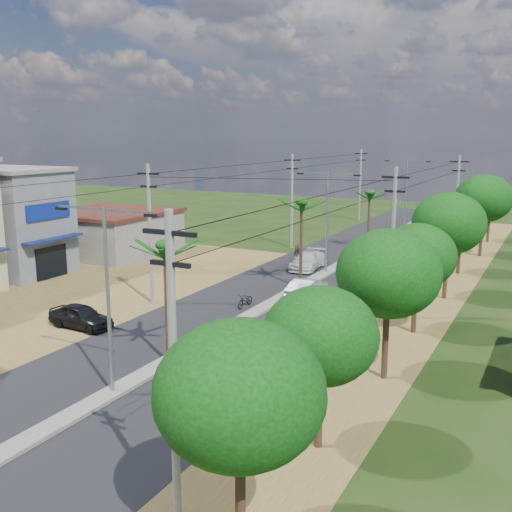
{
  "coord_description": "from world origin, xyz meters",
  "views": [
    {
      "loc": [
        16.29,
        -18.16,
        10.85
      ],
      "look_at": [
        -1.4,
        15.81,
        3.0
      ],
      "focal_mm": 42.0,
      "sensor_mm": 36.0,
      "label": 1
    }
  ],
  "objects_px": {
    "car_white_far": "(308,261)",
    "car_parked_dark": "(81,317)",
    "car_silver_mid": "(307,289)",
    "moto_rider_east": "(230,403)"
  },
  "relations": [
    {
      "from": "car_white_far",
      "to": "car_parked_dark",
      "type": "bearing_deg",
      "value": -109.07
    },
    {
      "from": "car_parked_dark",
      "to": "car_silver_mid",
      "type": "bearing_deg",
      "value": -35.19
    },
    {
      "from": "car_silver_mid",
      "to": "car_white_far",
      "type": "bearing_deg",
      "value": -65.88
    },
    {
      "from": "car_white_far",
      "to": "moto_rider_east",
      "type": "xyz_separation_m",
      "value": [
        7.13,
        -25.08,
        -0.29
      ]
    },
    {
      "from": "car_parked_dark",
      "to": "moto_rider_east",
      "type": "height_order",
      "value": "car_parked_dark"
    },
    {
      "from": "car_silver_mid",
      "to": "car_white_far",
      "type": "distance_m",
      "value": 8.99
    },
    {
      "from": "car_silver_mid",
      "to": "car_white_far",
      "type": "relative_size",
      "value": 0.88
    },
    {
      "from": "car_parked_dark",
      "to": "moto_rider_east",
      "type": "distance_m",
      "value": 13.71
    },
    {
      "from": "car_silver_mid",
      "to": "car_parked_dark",
      "type": "height_order",
      "value": "car_silver_mid"
    },
    {
      "from": "car_white_far",
      "to": "moto_rider_east",
      "type": "height_order",
      "value": "car_white_far"
    }
  ]
}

